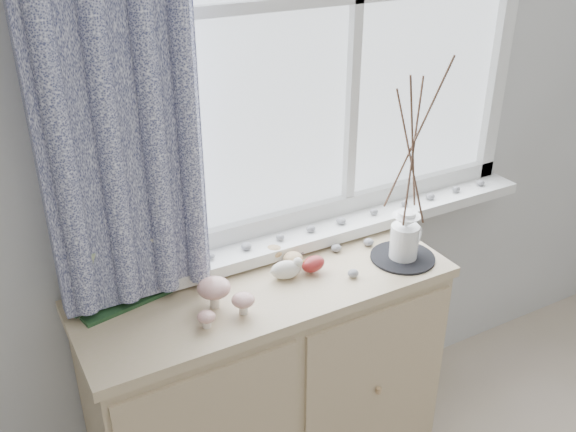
% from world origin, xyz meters
% --- Properties ---
extents(sideboard, '(1.20, 0.45, 0.85)m').
position_xyz_m(sideboard, '(-0.15, 1.75, 0.43)').
color(sideboard, tan).
rests_on(sideboard, ground).
extents(botanical_book, '(0.34, 0.19, 0.22)m').
position_xyz_m(botanical_book, '(-0.57, 1.84, 0.96)').
color(botanical_book, '#204423').
rests_on(botanical_book, sideboard).
extents(toadstool_cluster, '(0.18, 0.16, 0.09)m').
position_xyz_m(toadstool_cluster, '(-0.33, 1.70, 0.90)').
color(toadstool_cluster, white).
rests_on(toadstool_cluster, sideboard).
extents(wooden_eggs, '(0.14, 0.18, 0.08)m').
position_xyz_m(wooden_eggs, '(-0.03, 1.81, 0.88)').
color(wooden_eggs, tan).
rests_on(wooden_eggs, sideboard).
extents(songbird_figurine, '(0.14, 0.09, 0.07)m').
position_xyz_m(songbird_figurine, '(-0.08, 1.76, 0.88)').
color(songbird_figurine, white).
rests_on(songbird_figurine, sideboard).
extents(crocheted_doily, '(0.22, 0.22, 0.01)m').
position_xyz_m(crocheted_doily, '(0.32, 1.67, 0.85)').
color(crocheted_doily, black).
rests_on(crocheted_doily, sideboard).
extents(twig_pitcher, '(0.33, 0.33, 0.71)m').
position_xyz_m(twig_pitcher, '(0.32, 1.67, 1.26)').
color(twig_pitcher, white).
rests_on(twig_pitcher, crocheted_doily).
extents(sideboard_pebbles, '(0.34, 0.23, 0.03)m').
position_xyz_m(sideboard_pebbles, '(0.18, 1.76, 0.86)').
color(sideboard_pebbles, gray).
rests_on(sideboard_pebbles, sideboard).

